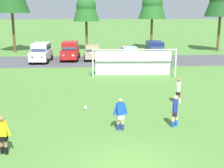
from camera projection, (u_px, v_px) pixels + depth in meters
ground_plane at (107, 80)px, 26.18m from camera, size 400.00×400.00×0.00m
parking_lot_strip at (103, 61)px, 36.46m from camera, size 52.00×8.40×0.01m
soccer_ball at (86, 108)px, 18.46m from camera, size 0.22×0.22×0.22m
soccer_goal at (134, 61)px, 27.92m from camera, size 7.50×2.29×2.57m
referee at (3, 135)px, 12.56m from camera, size 0.72×0.30×1.64m
player_striker_near at (178, 91)px, 19.51m from camera, size 0.40×0.70×1.64m
player_midfield_center at (175, 111)px, 15.58m from camera, size 0.37×0.71×1.64m
player_defender_far at (120, 114)px, 15.10m from camera, size 0.75×0.34×1.64m
parked_car_slot_far_left at (41, 52)px, 35.46m from camera, size 2.29×4.68×2.16m
parked_car_slot_left at (70, 51)px, 36.95m from camera, size 2.24×4.65×2.16m
parked_car_slot_center_left at (92, 52)px, 37.20m from camera, size 2.08×4.22×1.72m
parked_car_slot_center at (130, 54)px, 35.48m from camera, size 2.15×4.26×1.72m
parked_car_slot_center_right at (155, 50)px, 37.35m from camera, size 2.23×4.65×2.16m
tree_mid_left at (86, 2)px, 44.74m from camera, size 3.86×3.86×10.29m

